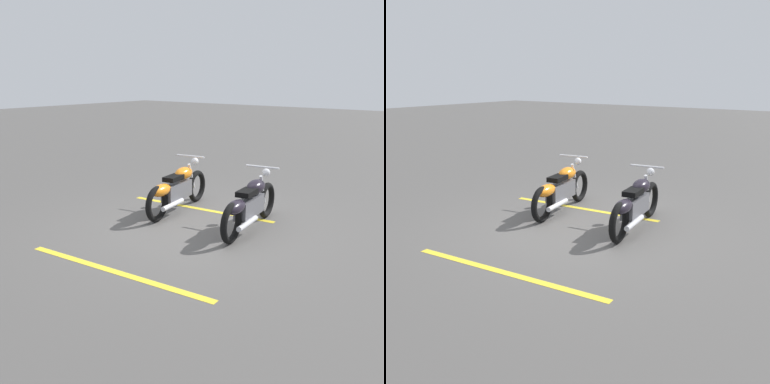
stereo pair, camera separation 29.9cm
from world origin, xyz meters
TOP-DOWN VIEW (x-y plane):
  - ground_plane at (0.00, 0.00)m, footprint 60.00×60.00m
  - motorcycle_bright_foreground at (-0.51, -0.83)m, footprint 2.22×0.71m
  - motorcycle_dark_foreground at (-0.43, 0.85)m, footprint 2.22×0.68m
  - parking_stripe_near at (-0.93, -0.58)m, footprint 0.41×3.20m
  - parking_stripe_mid at (2.17, 0.29)m, footprint 0.41×3.20m

SIDE VIEW (x-z plane):
  - ground_plane at x=0.00m, z-range 0.00..0.00m
  - parking_stripe_near at x=-0.93m, z-range 0.00..0.01m
  - parking_stripe_mid at x=2.17m, z-range 0.00..0.01m
  - motorcycle_bright_foreground at x=-0.51m, z-range -0.06..0.98m
  - motorcycle_dark_foreground at x=-0.43m, z-range -0.06..0.98m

